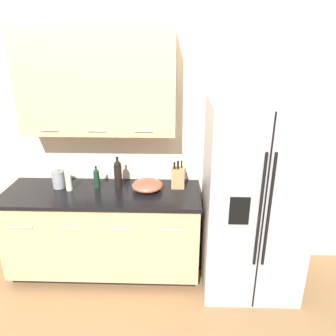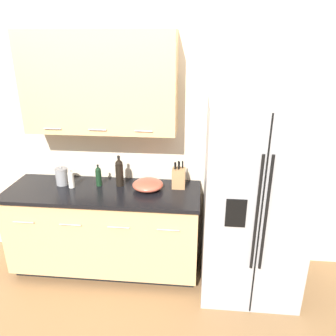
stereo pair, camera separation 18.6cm
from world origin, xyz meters
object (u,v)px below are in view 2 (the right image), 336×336
at_px(refrigerator, 253,201).
at_px(mixing_bowl, 148,185).
at_px(wine_bottle, 119,172).
at_px(oil_bottle, 99,176).
at_px(knife_block, 179,178).
at_px(soap_dispenser, 71,180).
at_px(steel_canister, 62,176).

xyz_separation_m(refrigerator, mixing_bowl, (-0.98, 0.14, 0.05)).
distance_m(wine_bottle, oil_bottle, 0.21).
bearing_deg(knife_block, soap_dispenser, -174.32).
relative_size(soap_dispenser, steel_canister, 1.05).
bearing_deg(soap_dispenser, mixing_bowl, 1.93).
bearing_deg(refrigerator, steel_canister, 174.56).
distance_m(knife_block, soap_dispenser, 1.05).
distance_m(oil_bottle, steel_canister, 0.37).
height_order(wine_bottle, oil_bottle, wine_bottle).
relative_size(soap_dispenser, mixing_bowl, 0.66).
relative_size(refrigerator, wine_bottle, 5.80).
relative_size(wine_bottle, oil_bottle, 1.42).
height_order(soap_dispenser, oil_bottle, oil_bottle).
bearing_deg(steel_canister, soap_dispenser, -26.70).
xyz_separation_m(knife_block, mixing_bowl, (-0.29, -0.08, -0.05)).
height_order(knife_block, wine_bottle, wine_bottle).
bearing_deg(soap_dispenser, oil_bottle, 15.27).
height_order(wine_bottle, steel_canister, wine_bottle).
bearing_deg(steel_canister, oil_bottle, 1.54).
relative_size(steel_canister, mixing_bowl, 0.63).
distance_m(wine_bottle, soap_dispenser, 0.47).
bearing_deg(wine_bottle, oil_bottle, -174.74).
xyz_separation_m(refrigerator, knife_block, (-0.68, 0.22, 0.11)).
relative_size(refrigerator, steel_canister, 9.64).
bearing_deg(steel_canister, mixing_bowl, -2.24).
height_order(wine_bottle, soap_dispenser, wine_bottle).
distance_m(refrigerator, oil_bottle, 1.49).
bearing_deg(wine_bottle, steel_canister, -177.12).
distance_m(knife_block, steel_canister, 1.16).
bearing_deg(oil_bottle, refrigerator, -7.19).
bearing_deg(mixing_bowl, wine_bottle, 167.73).
bearing_deg(steel_canister, wine_bottle, 2.88).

